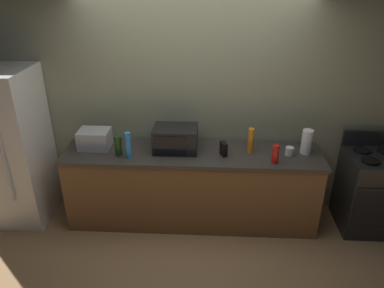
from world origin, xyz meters
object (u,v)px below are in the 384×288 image
Objects in this scene: stove_range at (369,191)px; paper_towel_roll at (307,142)px; toaster_oven at (95,139)px; bottle_hot_sauce at (275,154)px; refrigerator at (10,148)px; cordless_phone at (224,149)px; mug_white at (289,151)px; bottle_wine at (118,146)px; bottle_spray_cleaner at (128,145)px; microwave at (175,139)px; bottle_dish_soap at (251,141)px.

stove_range is 4.00× the size of paper_towel_roll.
toaster_oven is 1.98m from bottle_hot_sauce.
cordless_phone is at bearing -1.23° from refrigerator.
mug_white is (-0.19, -0.05, -0.09)m from paper_towel_roll.
cordless_phone is 0.67× the size of bottle_wine.
bottle_hot_sauce is at bearing -3.72° from refrigerator.
bottle_spray_cleaner is at bearing -26.68° from toaster_oven.
bottle_wine is at bearing 159.17° from bottle_spray_cleaner.
microwave is 2.39× the size of bottle_hot_sauce.
toaster_oven is 1.73m from bottle_dish_soap.
refrigerator is 12.00× the size of cordless_phone.
bottle_wine is (0.31, -0.17, 0.01)m from toaster_oven.
mug_white is at bearing -0.06° from refrigerator.
microwave is 0.54m from cordless_phone.
toaster_oven is (-3.09, 0.06, 0.54)m from stove_range.
paper_towel_roll is at bearing 1.77° from bottle_dish_soap.
toaster_oven is 3.84× the size of mug_white.
stove_range is at bearing -1.33° from bottle_dish_soap.
toaster_oven is 2.15m from mug_white.
bottle_hot_sauce is 2.27× the size of mug_white.
bottle_spray_cleaner is (-1.01, -0.10, 0.07)m from cordless_phone.
refrigerator reaches higher than bottle_dish_soap.
refrigerator is 2.39m from cordless_phone.
stove_range is at bearing 0.21° from mug_white.
bottle_hot_sauce is (2.92, -0.19, 0.10)m from refrigerator.
toaster_oven is at bearing 153.32° from bottle_spray_cleaner.
microwave is at bearing 178.85° from bottle_dish_soap.
stove_range is 1.27m from bottle_hot_sauce.
microwave reaches higher than bottle_wine.
paper_towel_roll is 1.34× the size of bottle_hot_sauce.
toaster_oven is at bearing 178.30° from mug_white.
bottle_spray_cleaner is (1.39, -0.15, 0.14)m from refrigerator.
microwave is 1.42m from paper_towel_roll.
bottle_hot_sauce is at bearing -146.86° from paper_towel_roll.
bottle_wine is at bearing -175.52° from paper_towel_roll.
stove_range is 1.06m from mug_white.
refrigerator reaches higher than bottle_hot_sauce.
bottle_hot_sauce reaches higher than mug_white.
mug_white is at bearing 45.62° from bottle_hot_sauce.
bottle_dish_soap is at bearing 136.76° from bottle_hot_sauce.
stove_range is 3.18× the size of toaster_oven.
microwave is 1.69× the size of bottle_dish_soap.
cordless_phone is 0.52× the size of bottle_spray_cleaner.
stove_range reaches higher than mug_white.
refrigerator is at bearing 157.39° from cordless_phone.
bottle_wine is (-1.42, -0.14, -0.03)m from bottle_dish_soap.
refrigerator is 1.67× the size of stove_range.
refrigerator is at bearing -178.52° from microwave.
microwave is 1.41× the size of toaster_oven.
bottle_hot_sauce is 1.54m from bottle_spray_cleaner.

